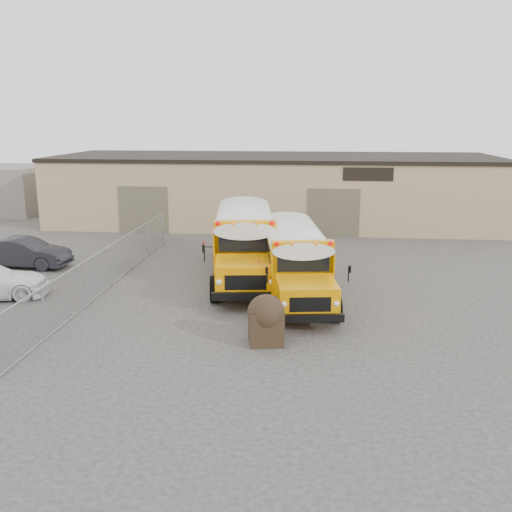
# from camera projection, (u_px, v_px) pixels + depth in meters

# --- Properties ---
(ground) EXTENTS (120.00, 120.00, 0.00)m
(ground) POSITION_uv_depth(u_px,v_px,m) (237.00, 315.00, 21.31)
(ground) COLOR #353230
(ground) RESTS_ON ground
(warehouse) EXTENTS (30.20, 10.20, 4.67)m
(warehouse) POSITION_uv_depth(u_px,v_px,m) (274.00, 188.00, 40.09)
(warehouse) COLOR #9C8360
(warehouse) RESTS_ON ground
(chainlink_fence) EXTENTS (0.07, 18.07, 1.81)m
(chainlink_fence) POSITION_uv_depth(u_px,v_px,m) (108.00, 268.00, 24.59)
(chainlink_fence) COLOR gray
(chainlink_fence) RESTS_ON ground
(school_bus_left) EXTENTS (3.92, 10.90, 3.12)m
(school_bus_left) POSITION_uv_depth(u_px,v_px,m) (244.00, 213.00, 33.01)
(school_bus_left) COLOR orange
(school_bus_left) RESTS_ON ground
(school_bus_right) EXTENTS (3.65, 9.80, 2.80)m
(school_bus_right) POSITION_uv_depth(u_px,v_px,m) (283.00, 228.00, 29.67)
(school_bus_right) COLOR orange
(school_bus_right) RESTS_ON ground
(tarp_bundle) EXTENTS (1.27, 1.21, 1.66)m
(tarp_bundle) POSITION_uv_depth(u_px,v_px,m) (266.00, 319.00, 18.48)
(tarp_bundle) COLOR black
(tarp_bundle) RESTS_ON ground
(car_dark) EXTENTS (4.52, 1.79, 1.46)m
(car_dark) POSITION_uv_depth(u_px,v_px,m) (25.00, 253.00, 28.06)
(car_dark) COLOR black
(car_dark) RESTS_ON ground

